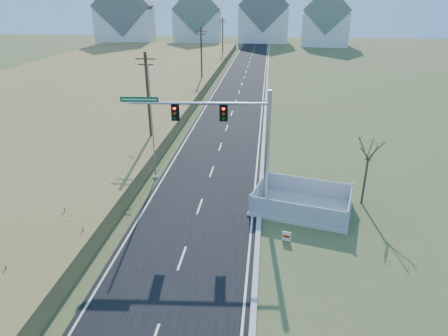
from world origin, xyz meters
TOP-DOWN VIEW (x-y plane):
  - ground at (0.00, 0.00)m, footprint 260.00×260.00m
  - road at (0.00, 50.00)m, footprint 8.00×180.00m
  - curb at (4.15, 50.00)m, footprint 0.30×180.00m
  - reed_marsh at (-24.00, 40.00)m, footprint 38.00×110.00m
  - utility_pole_near at (-6.50, 15.00)m, footprint 1.80×0.26m
  - utility_pole_mid at (-6.50, 45.00)m, footprint 1.80×0.26m
  - utility_pole_far at (-6.50, 75.00)m, footprint 1.80×0.26m
  - condo_nw at (-38.00, 100.00)m, footprint 17.69×13.38m
  - condo_nnw at (-18.00, 108.00)m, footprint 14.93×11.17m
  - condo_n at (2.00, 112.00)m, footprint 15.27×10.20m
  - condo_ne at (20.00, 104.00)m, footprint 14.12×10.51m
  - traffic_signal_mast at (2.58, 5.24)m, footprint 10.02×1.14m
  - fence_enclosure at (7.00, 4.43)m, footprint 7.32×5.82m
  - open_sign at (5.84, 0.42)m, footprint 0.50×0.17m
  - flagpole at (-4.30, 8.36)m, footprint 0.41×0.41m
  - bare_tree at (11.30, 5.81)m, footprint 1.94×1.94m

SIDE VIEW (x-z plane):
  - ground at x=0.00m, z-range 0.00..0.00m
  - road at x=0.00m, z-range 0.00..0.06m
  - curb at x=4.15m, z-range 0.00..0.18m
  - fence_enclosure at x=7.00m, z-range -0.45..1.03m
  - open_sign at x=5.84m, z-range 0.02..0.64m
  - reed_marsh at x=-24.00m, z-range 0.00..1.30m
  - flagpole at x=-4.30m, z-range -0.92..8.16m
  - bare_tree at x=11.30m, z-range 1.57..6.71m
  - utility_pole_near at x=-6.50m, z-range 0.18..9.18m
  - utility_pole_mid at x=-6.50m, z-range 0.18..9.18m
  - utility_pole_far at x=-6.50m, z-range 0.18..9.18m
  - traffic_signal_mast at x=2.58m, z-range 0.84..8.83m
  - condo_ne at x=20.00m, z-range -1.42..15.10m
  - condo_nnw at x=-18.00m, z-range -1.58..15.45m
  - condo_n at x=2.00m, z-range -1.66..16.88m
  - condo_nw at x=-38.00m, z-range -1.82..17.23m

